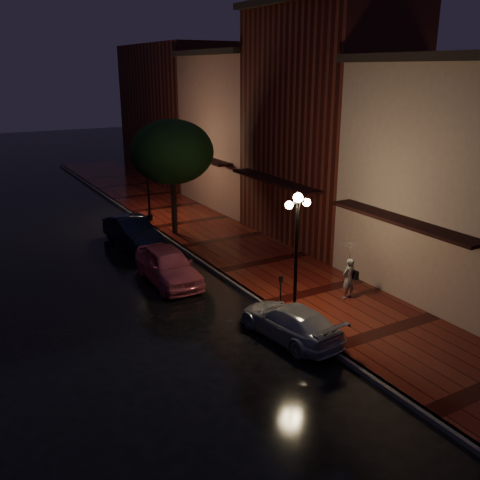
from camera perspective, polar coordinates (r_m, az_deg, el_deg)
ground at (r=22.62m, az=-2.31°, el=-3.67°), size 120.00×120.00×0.00m
sidewalk at (r=23.65m, az=2.53°, el=-2.50°), size 4.50×60.00×0.15m
curb at (r=22.59m, az=-2.31°, el=-3.49°), size 0.25×60.00×0.15m
storefront_near at (r=21.35m, az=22.56°, el=5.57°), size 5.00×8.00×8.50m
storefront_mid at (r=26.72m, az=9.16°, el=11.63°), size 5.00×8.00×11.00m
storefront_far at (r=33.40m, az=0.31°, el=11.33°), size 5.00×8.00×9.00m
storefront_extra at (r=42.26m, az=-6.70°, el=13.27°), size 5.00×12.00×10.00m
streetlamp_near at (r=17.90m, az=6.05°, el=-0.80°), size 0.96×0.36×4.31m
streetlamp_far at (r=29.99m, az=-9.84°, el=6.65°), size 0.96×0.36×4.31m
street_tree at (r=27.04m, az=-7.24°, el=9.11°), size 4.16×4.16×5.80m
pink_car at (r=21.74m, az=-7.67°, el=-2.70°), size 1.78×4.27×1.44m
navy_car at (r=26.59m, az=-11.42°, el=0.90°), size 1.83×4.35×1.40m
silver_car at (r=17.36m, az=5.34°, el=-8.67°), size 2.04×4.06×1.13m
woman_with_umbrella at (r=19.85m, az=11.61°, el=-2.25°), size 0.91×0.93×2.19m
parking_meter at (r=18.83m, az=4.35°, el=-5.27°), size 0.13×0.10×1.26m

